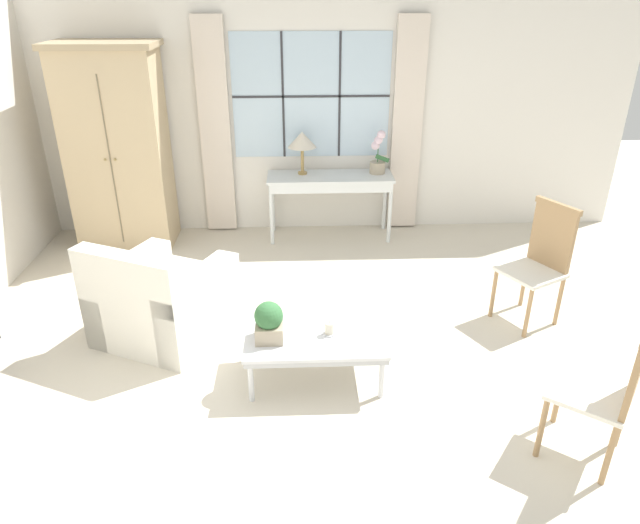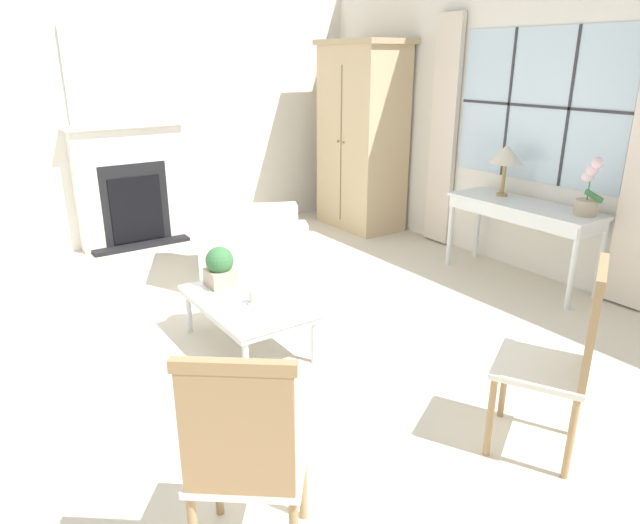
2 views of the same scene
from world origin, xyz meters
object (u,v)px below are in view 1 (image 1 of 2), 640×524
at_px(armoire, 118,148).
at_px(armchair_upholstered, 163,302).
at_px(table_lamp, 302,140).
at_px(potted_plant_small, 269,321).
at_px(console_table, 330,183).
at_px(accent_chair_wooden, 612,383).
at_px(coffee_table, 315,339).
at_px(pillar_candle, 329,329).
at_px(potted_orchid, 378,157).
at_px(side_chair_wooden, 541,257).

relative_size(armoire, armchair_upholstered, 1.74).
height_order(table_lamp, potted_plant_small, table_lamp).
height_order(console_table, table_lamp, table_lamp).
bearing_deg(accent_chair_wooden, coffee_table, 152.34).
bearing_deg(console_table, accent_chair_wooden, -67.92).
xyz_separation_m(accent_chair_wooden, pillar_candle, (-1.59, 0.89, -0.16)).
xyz_separation_m(armoire, console_table, (2.27, 0.05, -0.43)).
bearing_deg(pillar_candle, potted_orchid, 75.69).
xyz_separation_m(table_lamp, potted_orchid, (0.84, 0.00, -0.19)).
relative_size(armchair_upholstered, pillar_candle, 11.18).
distance_m(console_table, potted_orchid, 0.60).
bearing_deg(armchair_upholstered, console_table, 53.15).
relative_size(table_lamp, accent_chair_wooden, 0.47).
relative_size(console_table, pillar_candle, 12.70).
relative_size(armoire, accent_chair_wooden, 2.12).
distance_m(coffee_table, potted_plant_small, 0.38).
bearing_deg(table_lamp, console_table, -12.45).
height_order(side_chair_wooden, potted_plant_small, side_chair_wooden).
distance_m(coffee_table, pillar_candle, 0.13).
bearing_deg(table_lamp, accent_chair_wooden, -64.23).
height_order(potted_orchid, side_chair_wooden, potted_orchid).
height_order(armoire, potted_orchid, armoire).
distance_m(armchair_upholstered, side_chair_wooden, 3.17).
xyz_separation_m(side_chair_wooden, accent_chair_wooden, (-0.23, -1.65, -0.02)).
xyz_separation_m(potted_orchid, accent_chair_wooden, (0.90, -3.60, -0.35)).
bearing_deg(potted_plant_small, coffee_table, 7.48).
bearing_deg(armoire, coffee_table, -52.26).
bearing_deg(pillar_candle, table_lamp, 93.13).
relative_size(console_table, accent_chair_wooden, 1.38).
height_order(armchair_upholstered, pillar_candle, armchair_upholstered).
distance_m(table_lamp, potted_plant_small, 2.83).
relative_size(armchair_upholstered, coffee_table, 1.21).
bearing_deg(side_chair_wooden, armoire, 155.06).
bearing_deg(console_table, armoire, -178.72).
distance_m(potted_orchid, pillar_candle, 2.84).
bearing_deg(potted_plant_small, armoire, 122.53).
relative_size(armchair_upholstered, side_chair_wooden, 1.17).
bearing_deg(side_chair_wooden, accent_chair_wooden, -98.05).
height_order(console_table, pillar_candle, console_table).
height_order(console_table, side_chair_wooden, side_chair_wooden).
xyz_separation_m(armchair_upholstered, pillar_candle, (1.34, -0.65, 0.12)).
bearing_deg(console_table, armchair_upholstered, -126.85).
distance_m(potted_plant_small, pillar_candle, 0.44).
bearing_deg(side_chair_wooden, table_lamp, 135.36).
bearing_deg(armoire, armchair_upholstered, -68.26).
xyz_separation_m(accent_chair_wooden, coffee_table, (-1.69, 0.89, -0.24)).
bearing_deg(potted_plant_small, armchair_upholstered, 142.52).
xyz_separation_m(armoire, coffee_table, (2.01, -2.59, -0.75)).
bearing_deg(side_chair_wooden, potted_plant_small, -160.24).
bearing_deg(pillar_candle, console_table, 86.61).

